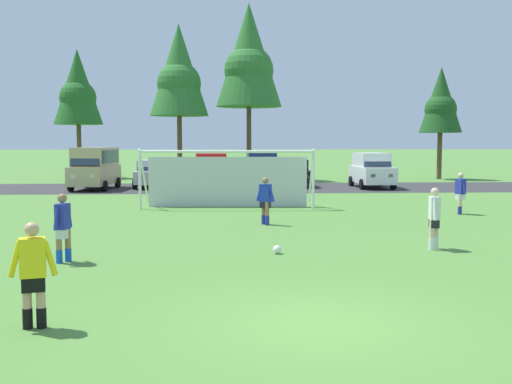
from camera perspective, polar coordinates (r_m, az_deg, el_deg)
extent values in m
plane|color=#518438|center=(24.21, 0.39, -1.91)|extent=(400.00, 400.00, 0.00)
cube|color=#333335|center=(36.84, -0.83, 0.42)|extent=(52.00, 8.40, 0.01)
sphere|color=white|center=(15.16, 2.04, -5.56)|extent=(0.22, 0.22, 0.22)
sphere|color=black|center=(15.16, 2.04, -5.54)|extent=(0.08, 0.08, 0.08)
sphere|color=red|center=(15.16, 2.27, -5.56)|extent=(0.07, 0.07, 0.07)
cylinder|color=white|center=(25.10, 5.53, 1.11)|extent=(0.12, 0.12, 2.44)
cylinder|color=white|center=(25.42, -11.12, 1.09)|extent=(0.12, 0.12, 2.44)
cylinder|color=white|center=(24.95, -2.86, 3.91)|extent=(7.32, 0.48, 0.12)
cylinder|color=white|center=(25.99, 5.33, 1.51)|extent=(0.18, 1.95, 2.46)
cylinder|color=white|center=(26.30, -10.76, 1.48)|extent=(0.18, 1.95, 2.46)
cube|color=silver|center=(26.00, -2.75, 0.98)|extent=(6.95, 0.39, 2.20)
cylinder|color=tan|center=(9.80, -21.19, -9.94)|extent=(0.14, 0.14, 0.80)
cylinder|color=tan|center=(9.76, -20.01, -9.97)|extent=(0.14, 0.14, 0.80)
cylinder|color=black|center=(9.86, -21.15, -11.29)|extent=(0.15, 0.15, 0.32)
cylinder|color=black|center=(9.83, -19.97, -11.32)|extent=(0.15, 0.15, 0.32)
cube|color=black|center=(9.71, -20.66, -8.13)|extent=(0.39, 0.30, 0.28)
cube|color=yellow|center=(9.63, -20.72, -5.92)|extent=(0.43, 0.33, 0.60)
sphere|color=tan|center=(9.56, -20.80, -3.39)|extent=(0.22, 0.22, 0.22)
cylinder|color=yellow|center=(9.69, -22.20, -6.03)|extent=(0.24, 0.15, 0.55)
cylinder|color=yellow|center=(9.59, -19.23, -6.05)|extent=(0.24, 0.15, 0.55)
cylinder|color=#936B4C|center=(20.27, 1.08, -2.09)|extent=(0.14, 0.14, 0.80)
cylinder|color=#936B4C|center=(20.49, 0.74, -2.01)|extent=(0.14, 0.14, 0.80)
cylinder|color=#232D99|center=(20.30, 1.08, -2.76)|extent=(0.15, 0.15, 0.32)
cylinder|color=#232D99|center=(20.52, 0.74, -2.68)|extent=(0.15, 0.15, 0.32)
cube|color=black|center=(20.34, 0.91, -1.16)|extent=(0.40, 0.35, 0.28)
cube|color=#1E38B7|center=(20.31, 0.91, -0.09)|extent=(0.45, 0.39, 0.60)
sphere|color=#936B4C|center=(20.27, 0.91, 1.12)|extent=(0.22, 0.22, 0.22)
cylinder|color=#1E38B7|center=(20.17, 1.51, -0.18)|extent=(0.24, 0.19, 0.55)
cylinder|color=#1E38B7|center=(20.45, 0.32, -0.11)|extent=(0.24, 0.19, 0.55)
cylinder|color=beige|center=(16.34, 16.59, -3.97)|extent=(0.14, 0.14, 0.80)
cylinder|color=beige|center=(16.56, 16.93, -3.86)|extent=(0.14, 0.14, 0.80)
cylinder|color=white|center=(16.38, 16.57, -4.80)|extent=(0.15, 0.15, 0.32)
cylinder|color=white|center=(16.60, 16.91, -4.68)|extent=(0.15, 0.15, 0.32)
cube|color=black|center=(16.41, 16.79, -2.81)|extent=(0.26, 0.37, 0.28)
cube|color=silver|center=(16.36, 16.82, -1.49)|extent=(0.29, 0.41, 0.60)
sphere|color=beige|center=(16.32, 16.85, 0.01)|extent=(0.22, 0.22, 0.22)
cylinder|color=silver|center=(16.11, 16.86, -1.66)|extent=(0.12, 0.24, 0.55)
cylinder|color=silver|center=(16.61, 16.77, -1.47)|extent=(0.12, 0.24, 0.55)
cylinder|color=beige|center=(24.57, 19.04, -1.13)|extent=(0.14, 0.14, 0.80)
cylinder|color=beige|center=(24.84, 19.07, -1.07)|extent=(0.14, 0.14, 0.80)
cylinder|color=#232D99|center=(24.60, 19.03, -1.69)|extent=(0.15, 0.15, 0.32)
cylinder|color=#232D99|center=(24.86, 19.06, -1.62)|extent=(0.15, 0.15, 0.32)
cube|color=silver|center=(24.68, 19.08, -0.36)|extent=(0.31, 0.39, 0.28)
cube|color=#232D99|center=(24.65, 19.10, 0.51)|extent=(0.34, 0.43, 0.60)
sphere|color=beige|center=(24.62, 19.13, 1.51)|extent=(0.22, 0.22, 0.22)
cylinder|color=#232D99|center=(24.43, 19.40, 0.42)|extent=(0.15, 0.25, 0.55)
cylinder|color=#232D99|center=(24.87, 18.81, 0.51)|extent=(0.15, 0.25, 0.55)
cylinder|color=#936B4C|center=(14.82, -17.66, -4.89)|extent=(0.14, 0.14, 0.80)
cylinder|color=#936B4C|center=(14.70, -18.45, -4.99)|extent=(0.14, 0.14, 0.80)
cylinder|color=blue|center=(14.86, -17.64, -5.80)|extent=(0.15, 0.15, 0.32)
cylinder|color=blue|center=(14.74, -18.43, -5.91)|extent=(0.15, 0.15, 0.32)
cube|color=silver|center=(14.71, -18.09, -3.71)|extent=(0.27, 0.37, 0.28)
cube|color=#232D99|center=(14.66, -18.13, -2.24)|extent=(0.30, 0.42, 0.60)
sphere|color=#936B4C|center=(14.61, -18.17, -0.57)|extent=(0.22, 0.22, 0.22)
cylinder|color=#232D99|center=(14.87, -17.58, -2.21)|extent=(0.13, 0.24, 0.55)
cylinder|color=#232D99|center=(14.45, -18.68, -2.43)|extent=(0.13, 0.24, 0.55)
cube|color=tan|center=(36.77, -15.25, 1.59)|extent=(2.33, 4.94, 1.10)
cube|color=tan|center=(36.92, -15.20, 3.32)|extent=(2.12, 4.23, 1.10)
cube|color=#28384C|center=(35.04, -16.12, 3.19)|extent=(1.70, 0.59, 0.91)
cube|color=#28384C|center=(36.67, -13.84, 3.34)|extent=(0.32, 3.48, 0.77)
cube|color=white|center=(34.36, -15.52, 1.46)|extent=(0.29, 0.10, 0.20)
cube|color=white|center=(34.69, -17.22, 1.44)|extent=(0.29, 0.10, 0.20)
cube|color=#B21414|center=(38.89, -13.50, 1.87)|extent=(0.29, 0.10, 0.20)
cube|color=#B21414|center=(39.18, -15.03, 1.86)|extent=(0.29, 0.10, 0.20)
cylinder|color=black|center=(35.11, -14.39, 0.57)|extent=(0.29, 0.66, 0.64)
cylinder|color=black|center=(35.69, -17.42, 0.56)|extent=(0.29, 0.66, 0.64)
cylinder|color=black|center=(37.97, -13.18, 0.90)|extent=(0.29, 0.66, 0.64)
cylinder|color=black|center=(38.51, -16.00, 0.90)|extent=(0.29, 0.66, 0.64)
cube|color=#B2B2BC|center=(37.46, -10.00, 1.49)|extent=(1.90, 4.24, 0.76)
cube|color=#B2B2BC|center=(37.57, -9.99, 2.57)|extent=(1.71, 2.14, 0.64)
cube|color=#28384C|center=(36.61, -10.14, 2.47)|extent=(1.54, 0.35, 0.55)
cube|color=#28384C|center=(37.50, -8.72, 2.58)|extent=(0.08, 1.79, 0.45)
cube|color=white|center=(35.36, -9.52, 1.38)|extent=(0.28, 0.09, 0.20)
cube|color=white|center=(35.46, -11.11, 1.37)|extent=(0.28, 0.09, 0.20)
cube|color=#B21414|center=(39.46, -9.01, 1.74)|extent=(0.28, 0.09, 0.20)
cube|color=#B21414|center=(39.55, -10.44, 1.73)|extent=(0.28, 0.09, 0.20)
cylinder|color=black|center=(36.11, -8.76, 0.78)|extent=(0.26, 0.65, 0.64)
cylinder|color=black|center=(36.29, -11.60, 0.75)|extent=(0.26, 0.65, 0.64)
cylinder|color=black|center=(38.70, -8.49, 1.05)|extent=(0.26, 0.65, 0.64)
cylinder|color=black|center=(38.87, -11.13, 1.03)|extent=(0.26, 0.65, 0.64)
cube|color=red|center=(35.67, -4.39, 1.57)|extent=(2.16, 4.70, 1.00)
cube|color=red|center=(35.83, -4.41, 3.06)|extent=(1.92, 3.10, 0.84)
cube|color=#28384C|center=(34.41, -4.33, 2.96)|extent=(1.63, 0.47, 0.71)
cube|color=#28384C|center=(35.87, -3.00, 3.07)|extent=(0.19, 2.55, 0.59)
cube|color=white|center=(33.43, -3.35, 1.45)|extent=(0.28, 0.10, 0.20)
cube|color=white|center=(33.39, -5.15, 1.43)|extent=(0.28, 0.10, 0.20)
cube|color=#B21414|center=(37.94, -3.72, 1.85)|extent=(0.28, 0.10, 0.20)
cube|color=#B21414|center=(37.91, -5.30, 1.84)|extent=(0.28, 0.10, 0.20)
cylinder|color=black|center=(34.33, -2.71, 0.62)|extent=(0.28, 0.65, 0.64)
cylinder|color=black|center=(34.26, -5.89, 0.59)|extent=(0.28, 0.65, 0.64)
cylinder|color=black|center=(37.17, -3.00, 0.94)|extent=(0.28, 0.65, 0.64)
cylinder|color=black|center=(37.10, -5.93, 0.92)|extent=(0.28, 0.65, 0.64)
cube|color=navy|center=(37.79, 0.54, 1.77)|extent=(1.94, 4.62, 1.00)
cube|color=navy|center=(37.95, 0.53, 3.18)|extent=(1.78, 3.02, 0.84)
cube|color=#28384C|center=(36.53, 0.65, 3.08)|extent=(1.62, 0.39, 0.71)
cube|color=#28384C|center=(38.01, 1.86, 3.18)|extent=(0.06, 2.55, 0.59)
cube|color=white|center=(35.56, 1.59, 1.66)|extent=(0.28, 0.08, 0.20)
cube|color=white|center=(35.50, -0.10, 1.65)|extent=(0.28, 0.08, 0.20)
cube|color=#B21414|center=(40.07, 1.11, 2.02)|extent=(0.28, 0.08, 0.20)
cube|color=#B21414|center=(40.01, -0.38, 2.01)|extent=(0.28, 0.08, 0.20)
cylinder|color=black|center=(36.46, 2.16, 0.87)|extent=(0.25, 0.64, 0.64)
cylinder|color=black|center=(36.35, -0.83, 0.86)|extent=(0.25, 0.64, 0.64)
cylinder|color=black|center=(39.30, 1.81, 1.16)|extent=(0.25, 0.64, 0.64)
cylinder|color=black|center=(39.20, -0.96, 1.15)|extent=(0.25, 0.64, 0.64)
cube|color=black|center=(37.96, 3.60, 1.59)|extent=(1.96, 4.27, 0.76)
cube|color=black|center=(38.07, 3.57, 2.66)|extent=(1.74, 2.16, 0.64)
cube|color=#28384C|center=(37.11, 3.80, 2.57)|extent=(1.54, 0.37, 0.55)
cube|color=#28384C|center=(38.21, 4.81, 2.66)|extent=(0.11, 1.79, 0.45)
cube|color=white|center=(36.01, 4.88, 1.49)|extent=(0.28, 0.09, 0.20)
cube|color=white|center=(35.85, 3.33, 1.48)|extent=(0.28, 0.09, 0.20)
cube|color=#B21414|center=(40.06, 3.84, 1.84)|extent=(0.28, 0.09, 0.20)
cube|color=#B21414|center=(39.92, 2.43, 1.83)|extent=(0.28, 0.09, 0.20)
cylinder|color=black|center=(36.85, 5.29, 0.89)|extent=(0.26, 0.65, 0.64)
cylinder|color=black|center=(36.56, 2.52, 0.88)|extent=(0.26, 0.65, 0.64)
cylinder|color=black|center=(39.41, 4.59, 1.15)|extent=(0.26, 0.65, 0.64)
cylinder|color=black|center=(39.14, 1.99, 1.14)|extent=(0.26, 0.65, 0.64)
cube|color=silver|center=(37.53, 11.09, 1.66)|extent=(1.96, 4.63, 1.00)
cube|color=silver|center=(37.69, 11.03, 3.07)|extent=(1.79, 3.02, 0.84)
cube|color=#28384C|center=(36.32, 11.61, 2.97)|extent=(1.62, 0.40, 0.71)
cube|color=#28384C|center=(37.92, 12.32, 3.06)|extent=(0.07, 2.55, 0.59)
cube|color=white|center=(35.50, 12.85, 1.53)|extent=(0.28, 0.08, 0.20)
cube|color=white|center=(35.21, 11.22, 1.54)|extent=(0.28, 0.08, 0.20)
cube|color=#B21414|center=(39.84, 10.97, 1.91)|extent=(0.28, 0.08, 0.20)
cube|color=#B21414|center=(39.59, 9.51, 1.92)|extent=(0.28, 0.08, 0.20)
cylinder|color=black|center=(36.46, 13.10, 0.75)|extent=(0.25, 0.64, 0.64)
cylinder|color=black|center=(35.95, 10.20, 0.74)|extent=(0.25, 0.64, 0.64)
cylinder|color=black|center=(39.19, 11.88, 1.05)|extent=(0.25, 0.64, 0.64)
cylinder|color=black|center=(38.71, 9.17, 1.04)|extent=(0.25, 0.64, 0.64)
cylinder|color=brown|center=(49.36, -16.66, 3.80)|extent=(0.36, 0.36, 4.24)
cone|color=#236023|center=(49.55, -16.80, 9.70)|extent=(3.82, 3.82, 5.94)
sphere|color=#236023|center=(49.48, -16.78, 8.67)|extent=(2.86, 2.86, 2.86)
cylinder|color=brown|center=(44.07, -7.36, 4.20)|extent=(0.36, 0.36, 4.76)
cone|color=#2D702D|center=(44.38, -7.44, 11.60)|extent=(4.29, 4.29, 6.67)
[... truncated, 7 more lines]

